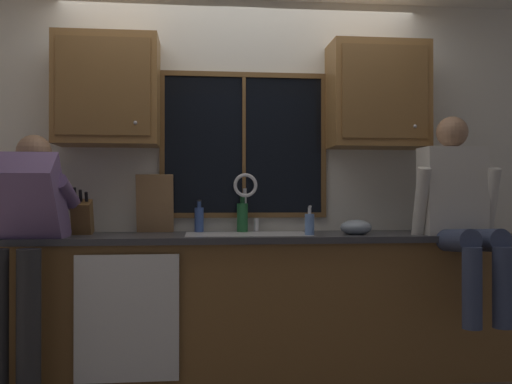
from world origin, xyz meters
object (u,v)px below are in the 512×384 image
Objects in this scene: soap_dispenser at (310,224)px; knife_block at (82,218)px; bottle_tall_clear at (199,219)px; cutting_board at (155,204)px; person_sitting_on_counter at (459,206)px; bottle_green_glass at (242,217)px; person_standing at (22,233)px; mixing_bowl at (356,227)px.

knife_block is at bearing 172.62° from soap_dispenser.
bottle_tall_clear is at bearing 153.19° from soap_dispenser.
cutting_board is 1.80× the size of bottle_tall_clear.
person_sitting_on_counter is 2.39m from knife_block.
knife_block is at bearing -171.95° from bottle_green_glass.
cutting_board reaches higher than bottle_green_glass.
soap_dispenser is (1.71, 0.17, 0.04)m from person_standing.
knife_block is 1.71× the size of soap_dispenser.
cutting_board is (-1.92, 0.48, 0.01)m from person_sitting_on_counter.
bottle_tall_clear is at bearing 27.39° from person_standing.
cutting_board is 0.32m from bottle_tall_clear.
person_standing is 1.23× the size of person_sitting_on_counter.
bottle_green_glass reaches higher than mixing_bowl.
person_standing is 0.89m from cutting_board.
bottle_green_glass is at bearing -0.91° from cutting_board.
soap_dispenser is at bearing -19.03° from cutting_board.
mixing_bowl is (1.30, -0.31, -0.15)m from cutting_board.
mixing_bowl is at bearing -13.26° from cutting_board.
person_sitting_on_counter is 4.90× the size of bottle_green_glass.
bottle_tall_clear is (0.74, 0.17, -0.02)m from knife_block.
person_sitting_on_counter reaches higher than knife_block.
person_sitting_on_counter is at bearing -16.75° from bottle_tall_clear.
cutting_board is at bearing 35.81° from person_standing.
bottle_green_glass is (1.30, 0.50, 0.07)m from person_standing.
bottle_tall_clear is (1.01, 0.52, 0.06)m from person_standing.
knife_block is 1.45m from soap_dispenser.
person_standing reaches higher than soap_dispenser.
person_sitting_on_counter is at bearing -8.38° from soap_dispenser.
knife_block is 1.05m from bottle_green_glass.
person_standing is at bearing -158.83° from bottle_green_glass.
person_standing is at bearing -174.25° from soap_dispenser.
knife_block is 0.76m from bottle_tall_clear.
bottle_tall_clear is at bearing 163.25° from person_sitting_on_counter.
bottle_tall_clear is at bearing 1.73° from cutting_board.
soap_dispenser is at bearing -26.81° from bottle_tall_clear.
bottle_green_glass is (0.59, -0.01, -0.09)m from cutting_board.
bottle_tall_clear is (0.30, 0.01, -0.10)m from cutting_board.
bottle_tall_clear is at bearing 176.42° from bottle_green_glass.
bottle_green_glass is (-1.33, 0.47, -0.08)m from person_sitting_on_counter.
knife_block is 1.76m from mixing_bowl.
bottle_tall_clear reaches higher than mixing_bowl.
bottle_green_glass is at bearing 21.17° from person_standing.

